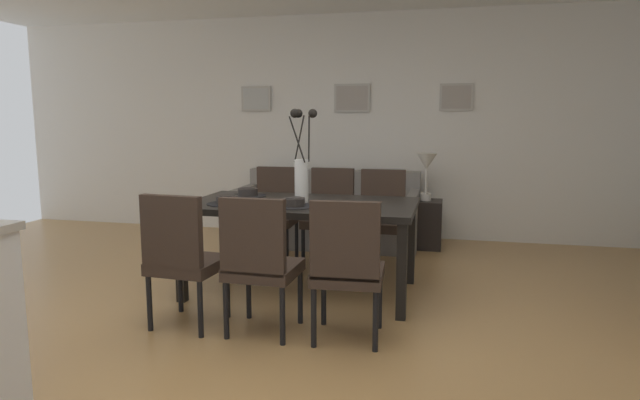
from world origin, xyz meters
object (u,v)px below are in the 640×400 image
(side_table, at_px, (425,224))
(framed_picture_right, at_px, (456,97))
(dining_chair_near_right, at_px, (275,209))
(dining_table, at_px, (302,211))
(dining_chair_mid_right, at_px, (381,214))
(bowl_far_left, at_px, (294,201))
(dining_chair_near_left, at_px, (182,254))
(dining_chair_far_right, at_px, (330,211))
(table_lamp, at_px, (426,166))
(dining_chair_far_left, at_px, (259,259))
(sofa, at_px, (328,218))
(bowl_near_left, at_px, (227,199))
(framed_picture_center, at_px, (352,98))
(centerpiece_vase, at_px, (302,167))
(dining_chair_mid_left, at_px, (347,264))
(framed_picture_left, at_px, (256,99))
(bowl_near_right, at_px, (248,191))

(side_table, bearing_deg, framed_picture_right, 58.18)
(dining_chair_near_right, bearing_deg, dining_table, -60.35)
(side_table, relative_size, framed_picture_right, 1.41)
(dining_chair_mid_right, bearing_deg, bowl_far_left, -115.30)
(dining_chair_near_left, relative_size, dining_chair_far_right, 1.00)
(table_lamp, bearing_deg, side_table, -90.00)
(dining_chair_far_left, xyz_separation_m, sofa, (-0.15, 2.71, -0.23))
(dining_chair_far_left, relative_size, bowl_near_left, 5.41)
(framed_picture_center, bearing_deg, dining_table, -90.00)
(centerpiece_vase, relative_size, framed_picture_right, 2.00)
(bowl_near_left, xyz_separation_m, side_table, (1.44, 2.02, -0.52))
(centerpiece_vase, height_order, framed_picture_center, framed_picture_center)
(dining_chair_far_right, relative_size, table_lamp, 1.80)
(dining_chair_mid_right, bearing_deg, side_table, 67.77)
(bowl_near_left, height_order, sofa, bowl_near_left)
(bowl_near_left, bearing_deg, dining_chair_far_right, 63.86)
(side_table, bearing_deg, dining_chair_mid_right, -112.23)
(dining_chair_mid_left, distance_m, framed_picture_center, 3.41)
(centerpiece_vase, height_order, framed_picture_right, framed_picture_right)
(dining_chair_mid_left, bearing_deg, dining_chair_near_right, 120.11)
(dining_chair_far_left, xyz_separation_m, framed_picture_left, (-1.16, 3.19, 1.12))
(dining_chair_mid_left, bearing_deg, bowl_near_right, 133.49)
(bowl_near_right, xyz_separation_m, bowl_far_left, (0.54, -0.45, 0.00))
(dining_chair_far_left, xyz_separation_m, bowl_near_left, (-0.51, 0.71, 0.27))
(side_table, distance_m, framed_picture_center, 1.70)
(dining_chair_far_right, xyz_separation_m, bowl_near_left, (-0.57, -1.16, 0.27))
(framed_picture_left, distance_m, framed_picture_right, 2.37)
(dining_chair_mid_left, relative_size, sofa, 0.46)
(centerpiece_vase, bearing_deg, side_table, 63.45)
(dining_chair_far_right, distance_m, table_lamp, 1.28)
(dining_chair_mid_left, distance_m, framed_picture_left, 3.78)
(dining_table, xyz_separation_m, sofa, (-0.18, 1.78, -0.39))
(dining_chair_mid_left, relative_size, side_table, 1.77)
(dining_table, relative_size, dining_chair_far_right, 1.96)
(dining_chair_near_right, distance_m, framed_picture_center, 1.82)
(dining_chair_far_left, height_order, bowl_near_left, dining_chair_far_left)
(bowl_near_left, xyz_separation_m, table_lamp, (1.44, 2.02, 0.11))
(side_table, bearing_deg, dining_chair_far_right, -135.21)
(dining_table, bearing_deg, bowl_far_left, -90.00)
(dining_chair_near_left, relative_size, dining_chair_mid_left, 1.00)
(dining_chair_near_right, bearing_deg, bowl_near_left, -90.71)
(table_lamp, distance_m, framed_picture_right, 0.92)
(sofa, bearing_deg, dining_chair_far_left, -86.83)
(dining_chair_far_left, xyz_separation_m, dining_chair_far_right, (0.06, 1.86, 0.00))
(bowl_far_left, xyz_separation_m, framed_picture_center, (0.00, 2.49, 0.85))
(framed_picture_center, bearing_deg, dining_chair_near_right, -111.46)
(bowl_far_left, distance_m, framed_picture_right, 2.88)
(dining_chair_far_right, height_order, dining_chair_mid_right, same)
(dining_chair_near_right, bearing_deg, framed_picture_left, 116.28)
(framed_picture_right, bearing_deg, sofa, -160.54)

